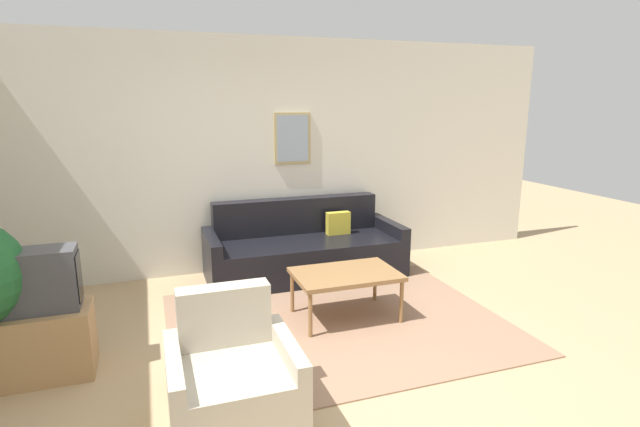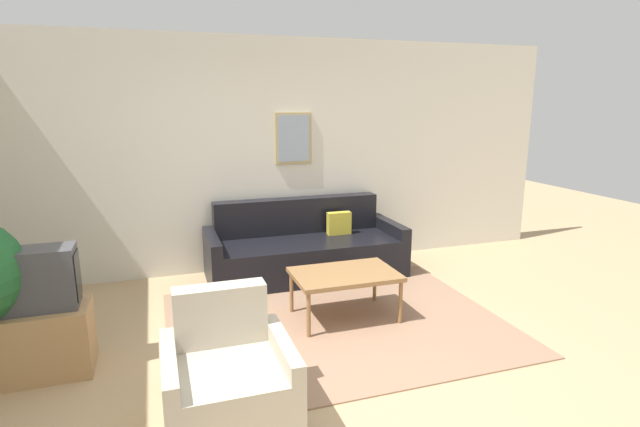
{
  "view_description": "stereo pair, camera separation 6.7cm",
  "coord_description": "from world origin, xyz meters",
  "px_view_note": "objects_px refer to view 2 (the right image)",
  "views": [
    {
      "loc": [
        -1.07,
        -3.14,
        1.98
      ],
      "look_at": [
        0.58,
        1.58,
        0.85
      ],
      "focal_mm": 28.0,
      "sensor_mm": 36.0,
      "label": 1
    },
    {
      "loc": [
        -1.0,
        -3.16,
        1.98
      ],
      "look_at": [
        0.58,
        1.58,
        0.85
      ],
      "focal_mm": 28.0,
      "sensor_mm": 36.0,
      "label": 2
    }
  ],
  "objects_px": {
    "couch": "(305,250)",
    "coffee_table": "(345,276)",
    "tv": "(22,280)",
    "armchair": "(228,380)"
  },
  "relations": [
    {
      "from": "couch",
      "to": "coffee_table",
      "type": "relative_size",
      "value": 2.35
    },
    {
      "from": "tv",
      "to": "armchair",
      "type": "bearing_deg",
      "value": -37.3
    },
    {
      "from": "coffee_table",
      "to": "tv",
      "type": "distance_m",
      "value": 2.56
    },
    {
      "from": "couch",
      "to": "armchair",
      "type": "bearing_deg",
      "value": -116.82
    },
    {
      "from": "coffee_table",
      "to": "tv",
      "type": "height_order",
      "value": "tv"
    },
    {
      "from": "tv",
      "to": "armchair",
      "type": "distance_m",
      "value": 1.69
    },
    {
      "from": "tv",
      "to": "armchair",
      "type": "relative_size",
      "value": 0.9
    },
    {
      "from": "couch",
      "to": "coffee_table",
      "type": "distance_m",
      "value": 1.28
    },
    {
      "from": "coffee_table",
      "to": "tv",
      "type": "bearing_deg",
      "value": -175.72
    },
    {
      "from": "couch",
      "to": "coffee_table",
      "type": "xyz_separation_m",
      "value": [
        0.0,
        -1.28,
        0.12
      ]
    }
  ]
}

